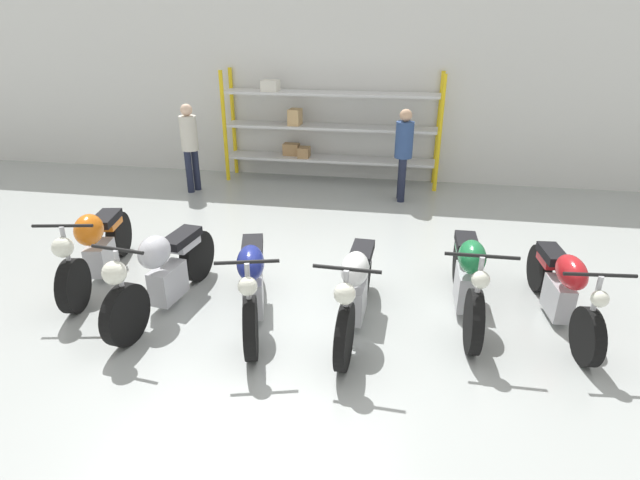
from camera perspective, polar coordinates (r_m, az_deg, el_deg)
The scene contains 11 objects.
ground_plane at distance 5.90m, azimuth -0.67°, elevation -7.79°, with size 30.00×30.00×0.00m, color #9EA3A0.
back_wall at distance 10.40m, azimuth 4.89°, elevation 16.67°, with size 30.00×0.08×3.60m.
shelving_rack at distance 10.24m, azimuth 0.47°, elevation 12.85°, with size 4.33×0.63×2.20m.
motorcycle_orange at distance 6.90m, azimuth -24.22°, elevation -0.71°, with size 0.73×2.11×1.05m.
motorcycle_silver at distance 5.95m, azimuth -17.51°, elevation -3.44°, with size 0.59×2.11×1.06m.
motorcycle_blue at distance 5.54m, azimuth -7.74°, elevation -4.71°, with size 0.79×2.00×1.04m.
motorcycle_white at distance 5.34m, azimuth 4.10°, elevation -5.49°, with size 0.63×2.07×1.05m.
motorcycle_green at distance 5.83m, azimuth 16.52°, elevation -3.99°, with size 0.70×2.09×1.06m.
motorcycle_red at distance 6.06m, azimuth 25.99°, elevation -4.84°, with size 0.66×2.04×0.96m.
person_browsing at distance 9.22m, azimuth 9.54°, elevation 10.33°, with size 0.35×0.35×1.67m.
person_near_rack at distance 9.93m, azimuth -14.68°, elevation 10.89°, with size 0.42×0.42×1.68m.
Camera 1 is at (0.93, -4.93, 3.10)m, focal length 28.00 mm.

